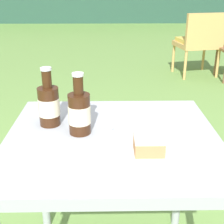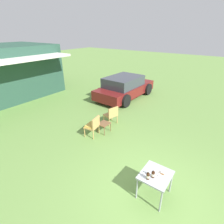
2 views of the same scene
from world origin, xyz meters
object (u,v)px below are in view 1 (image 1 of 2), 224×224
(cola_bottle_far, at_px, (49,105))
(wicker_chair_cushioned, at_px, (199,40))
(cake_on_plate, at_px, (143,149))
(cola_bottle_near, at_px, (79,112))
(patio_table, at_px, (112,155))

(cola_bottle_far, bearing_deg, wicker_chair_cushioned, 64.49)
(cake_on_plate, relative_size, cola_bottle_near, 1.09)
(cake_on_plate, height_order, cola_bottle_far, cola_bottle_far)
(cake_on_plate, bearing_deg, wicker_chair_cushioned, 71.23)
(wicker_chair_cushioned, height_order, cola_bottle_near, cola_bottle_near)
(patio_table, bearing_deg, cola_bottle_near, 166.32)
(cake_on_plate, bearing_deg, patio_table, 125.78)
(wicker_chair_cushioned, xyz_separation_m, cake_on_plate, (-1.09, -3.22, 0.23))
(cola_bottle_near, xyz_separation_m, cola_bottle_far, (-0.12, 0.07, 0.00))
(cola_bottle_near, bearing_deg, cola_bottle_far, 148.52)
(cola_bottle_far, bearing_deg, cake_on_plate, -35.12)
(cola_bottle_far, bearing_deg, cola_bottle_near, -31.48)
(wicker_chair_cushioned, distance_m, cake_on_plate, 3.41)
(cola_bottle_far, bearing_deg, patio_table, -23.30)
(wicker_chair_cushioned, bearing_deg, patio_table, 57.64)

